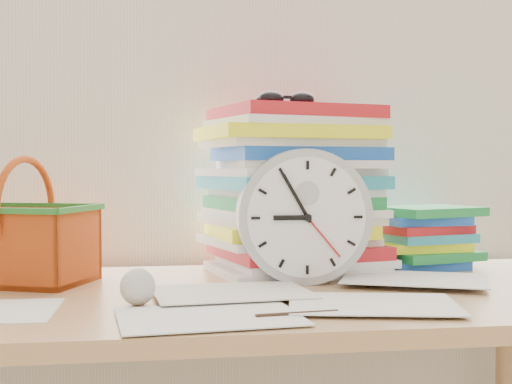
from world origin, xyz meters
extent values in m
cube|color=silver|center=(0.00, 2.00, 1.35)|extent=(4.00, 0.04, 2.70)
cube|color=white|center=(0.00, 1.98, 1.30)|extent=(2.40, 0.01, 2.50)
cube|color=tan|center=(0.00, 1.60, 0.73)|extent=(1.40, 0.70, 0.03)
cylinder|color=#AFAFAF|center=(0.10, 1.66, 0.88)|extent=(0.26, 0.05, 0.26)
sphere|color=silver|center=(-0.22, 1.49, 0.78)|extent=(0.06, 0.06, 0.06)
cylinder|color=black|center=(0.02, 1.35, 0.75)|extent=(0.13, 0.03, 0.01)
camera|label=1|loc=(-0.21, 0.30, 0.98)|focal=50.00mm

